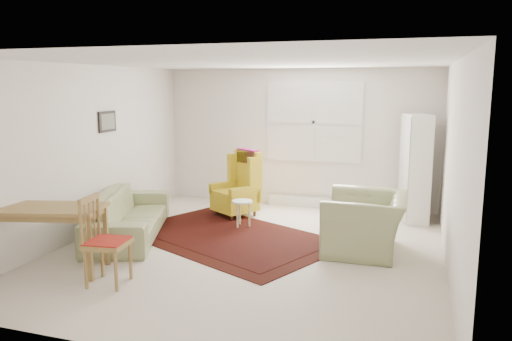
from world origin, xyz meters
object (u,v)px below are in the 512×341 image
(armchair, at_px, (365,217))
(stool, at_px, (242,214))
(coffee_table, at_px, (359,237))
(desk, at_px, (51,239))
(sofa, at_px, (128,206))
(cabinet, at_px, (415,168))
(wingback_chair, at_px, (235,183))
(desk_chair, at_px, (107,241))

(armchair, distance_m, stool, 2.04)
(coffee_table, relative_size, desk, 0.48)
(armchair, bearing_deg, sofa, -84.43)
(armchair, height_order, stool, armchair)
(cabinet, bearing_deg, wingback_chair, 177.54)
(stool, bearing_deg, coffee_table, -22.31)
(wingback_chair, bearing_deg, sofa, -91.19)
(coffee_table, xyz_separation_m, desk_chair, (-2.56, -1.82, 0.26))
(coffee_table, bearing_deg, cabinet, 72.13)
(sofa, distance_m, armchair, 3.40)
(wingback_chair, relative_size, stool, 2.60)
(armchair, bearing_deg, cabinet, 160.62)
(cabinet, relative_size, desk_chair, 1.74)
(sofa, bearing_deg, stool, -76.10)
(coffee_table, xyz_separation_m, desk, (-3.43, -1.71, 0.15))
(sofa, bearing_deg, wingback_chair, -54.00)
(stool, relative_size, desk, 0.34)
(coffee_table, distance_m, cabinet, 2.21)
(stool, xyz_separation_m, cabinet, (2.54, 1.24, 0.66))
(wingback_chair, distance_m, desk_chair, 3.24)
(armchair, distance_m, desk, 3.97)
(desk_chair, bearing_deg, sofa, 18.36)
(sofa, distance_m, wingback_chair, 1.92)
(armchair, xyz_separation_m, desk_chair, (-2.61, -2.03, 0.04))
(desk_chair, bearing_deg, armchair, -58.84)
(coffee_table, xyz_separation_m, cabinet, (0.65, 2.01, 0.63))
(cabinet, bearing_deg, desk_chair, -144.16)
(wingback_chair, bearing_deg, cabinet, 44.64)
(wingback_chair, height_order, desk, wingback_chair)
(wingback_chair, xyz_separation_m, coffee_table, (2.25, -1.41, -0.32))
(armchair, distance_m, coffee_table, 0.31)
(desk, bearing_deg, sofa, 86.20)
(wingback_chair, distance_m, desk, 3.33)
(sofa, bearing_deg, desk_chair, -174.86)
(coffee_table, bearing_deg, wingback_chair, 148.01)
(desk, distance_m, desk_chair, 0.88)
(coffee_table, bearing_deg, desk, -153.51)
(sofa, height_order, coffee_table, sofa)
(sofa, distance_m, coffee_table, 3.34)
(sofa, xyz_separation_m, armchair, (3.38, 0.39, 0.02))
(desk, relative_size, desk_chair, 1.25)
(sofa, relative_size, stool, 5.16)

